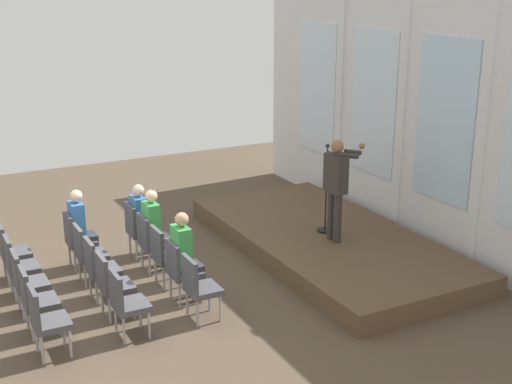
# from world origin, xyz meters

# --- Properties ---
(ground_plane) EXTENTS (15.41, 15.41, 0.00)m
(ground_plane) POSITION_xyz_m (0.00, 0.00, 0.00)
(ground_plane) COLOR brown
(rear_partition) EXTENTS (9.56, 0.14, 4.34)m
(rear_partition) POSITION_xyz_m (0.04, 5.92, 2.19)
(rear_partition) COLOR silver
(rear_partition) RESTS_ON ground
(stage_platform) EXTENTS (5.56, 2.68, 0.34)m
(stage_platform) POSITION_xyz_m (0.00, 4.28, 0.17)
(stage_platform) COLOR brown
(stage_platform) RESTS_ON ground
(speaker) EXTENTS (0.50, 0.69, 1.71)m
(speaker) POSITION_xyz_m (0.33, 4.20, 1.34)
(speaker) COLOR #332D28
(speaker) RESTS_ON stage_platform
(mic_stand) EXTENTS (0.28, 0.28, 1.55)m
(mic_stand) POSITION_xyz_m (-0.09, 4.29, 0.67)
(mic_stand) COLOR black
(mic_stand) RESTS_ON stage_platform
(chair_r0_c0) EXTENTS (0.46, 0.44, 0.94)m
(chair_r0_c0) POSITION_xyz_m (-1.29, 1.31, 0.53)
(chair_r0_c0) COLOR #99999E
(chair_r0_c0) RESTS_ON ground
(audience_r0_c0) EXTENTS (0.36, 0.39, 1.27)m
(audience_r0_c0) POSITION_xyz_m (-1.29, 1.39, 0.71)
(audience_r0_c0) COLOR #2D2D33
(audience_r0_c0) RESTS_ON ground
(chair_r0_c1) EXTENTS (0.46, 0.44, 0.94)m
(chair_r0_c1) POSITION_xyz_m (-0.64, 1.31, 0.53)
(chair_r0_c1) COLOR #99999E
(chair_r0_c1) RESTS_ON ground
(audience_r0_c1) EXTENTS (0.36, 0.39, 1.35)m
(audience_r0_c1) POSITION_xyz_m (-0.64, 1.39, 0.75)
(audience_r0_c1) COLOR #2D2D33
(audience_r0_c1) RESTS_ON ground
(chair_r0_c2) EXTENTS (0.46, 0.44, 0.94)m
(chair_r0_c2) POSITION_xyz_m (0.00, 1.31, 0.53)
(chair_r0_c2) COLOR #99999E
(chair_r0_c2) RESTS_ON ground
(chair_r0_c3) EXTENTS (0.46, 0.44, 0.94)m
(chair_r0_c3) POSITION_xyz_m (0.64, 1.31, 0.53)
(chair_r0_c3) COLOR #99999E
(chair_r0_c3) RESTS_ON ground
(audience_r0_c3) EXTENTS (0.36, 0.39, 1.37)m
(audience_r0_c3) POSITION_xyz_m (0.64, 1.39, 0.76)
(audience_r0_c3) COLOR #2D2D33
(audience_r0_c3) RESTS_ON ground
(chair_r0_c4) EXTENTS (0.46, 0.44, 0.94)m
(chair_r0_c4) POSITION_xyz_m (1.29, 1.31, 0.53)
(chair_r0_c4) COLOR #99999E
(chair_r0_c4) RESTS_ON ground
(chair_r1_c0) EXTENTS (0.46, 0.44, 0.94)m
(chair_r1_c0) POSITION_xyz_m (-1.29, 0.28, 0.53)
(chair_r1_c0) COLOR #99999E
(chair_r1_c0) RESTS_ON ground
(audience_r1_c0) EXTENTS (0.36, 0.39, 1.33)m
(audience_r1_c0) POSITION_xyz_m (-1.29, 0.36, 0.74)
(audience_r1_c0) COLOR #2D2D33
(audience_r1_c0) RESTS_ON ground
(chair_r1_c1) EXTENTS (0.46, 0.44, 0.94)m
(chair_r1_c1) POSITION_xyz_m (-0.64, 0.28, 0.53)
(chair_r1_c1) COLOR #99999E
(chair_r1_c1) RESTS_ON ground
(chair_r1_c2) EXTENTS (0.46, 0.44, 0.94)m
(chair_r1_c2) POSITION_xyz_m (0.00, 0.28, 0.53)
(chair_r1_c2) COLOR #99999E
(chair_r1_c2) RESTS_ON ground
(chair_r1_c3) EXTENTS (0.46, 0.44, 0.94)m
(chair_r1_c3) POSITION_xyz_m (0.64, 0.28, 0.53)
(chair_r1_c3) COLOR #99999E
(chair_r1_c3) RESTS_ON ground
(chair_r1_c4) EXTENTS (0.46, 0.44, 0.94)m
(chair_r1_c4) POSITION_xyz_m (1.29, 0.28, 0.53)
(chair_r1_c4) COLOR #99999E
(chair_r1_c4) RESTS_ON ground
(chair_r2_c0) EXTENTS (0.46, 0.44, 0.94)m
(chair_r2_c0) POSITION_xyz_m (-1.29, -0.74, 0.53)
(chair_r2_c0) COLOR #99999E
(chair_r2_c0) RESTS_ON ground
(chair_r2_c1) EXTENTS (0.46, 0.44, 0.94)m
(chair_r2_c1) POSITION_xyz_m (-0.64, -0.74, 0.53)
(chair_r2_c1) COLOR #99999E
(chair_r2_c1) RESTS_ON ground
(chair_r2_c2) EXTENTS (0.46, 0.44, 0.94)m
(chair_r2_c2) POSITION_xyz_m (0.00, -0.74, 0.53)
(chair_r2_c2) COLOR #99999E
(chair_r2_c2) RESTS_ON ground
(chair_r2_c3) EXTENTS (0.46, 0.44, 0.94)m
(chair_r2_c3) POSITION_xyz_m (0.64, -0.74, 0.53)
(chair_r2_c3) COLOR #99999E
(chair_r2_c3) RESTS_ON ground
(chair_r2_c4) EXTENTS (0.46, 0.44, 0.94)m
(chair_r2_c4) POSITION_xyz_m (1.29, -0.74, 0.53)
(chair_r2_c4) COLOR #99999E
(chair_r2_c4) RESTS_ON ground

